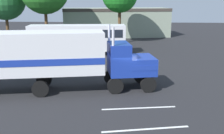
{
  "coord_description": "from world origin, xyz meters",
  "views": [
    {
      "loc": [
        0.73,
        -18.65,
        6.21
      ],
      "look_at": [
        -0.51,
        0.05,
        1.6
      ],
      "focal_mm": 43.91,
      "sensor_mm": 36.0,
      "label": 1
    }
  ],
  "objects_px": {
    "semi_truck": "(42,56)",
    "parked_bus": "(77,37)",
    "person_bystander": "(47,68)",
    "tree_left": "(5,0)"
  },
  "relations": [
    {
      "from": "semi_truck",
      "to": "parked_bus",
      "type": "relative_size",
      "value": 1.28
    },
    {
      "from": "semi_truck",
      "to": "person_bystander",
      "type": "relative_size",
      "value": 8.82
    },
    {
      "from": "semi_truck",
      "to": "parked_bus",
      "type": "height_order",
      "value": "semi_truck"
    },
    {
      "from": "parked_bus",
      "to": "person_bystander",
      "type": "bearing_deg",
      "value": -92.88
    },
    {
      "from": "semi_truck",
      "to": "parked_bus",
      "type": "xyz_separation_m",
      "value": [
        -0.18,
        13.43,
        -0.46
      ]
    },
    {
      "from": "person_bystander",
      "to": "parked_bus",
      "type": "bearing_deg",
      "value": 87.12
    },
    {
      "from": "person_bystander",
      "to": "parked_bus",
      "type": "xyz_separation_m",
      "value": [
        0.52,
        10.3,
        1.17
      ]
    },
    {
      "from": "semi_truck",
      "to": "tree_left",
      "type": "height_order",
      "value": "tree_left"
    },
    {
      "from": "person_bystander",
      "to": "parked_bus",
      "type": "height_order",
      "value": "parked_bus"
    },
    {
      "from": "semi_truck",
      "to": "parked_bus",
      "type": "distance_m",
      "value": 13.44
    }
  ]
}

